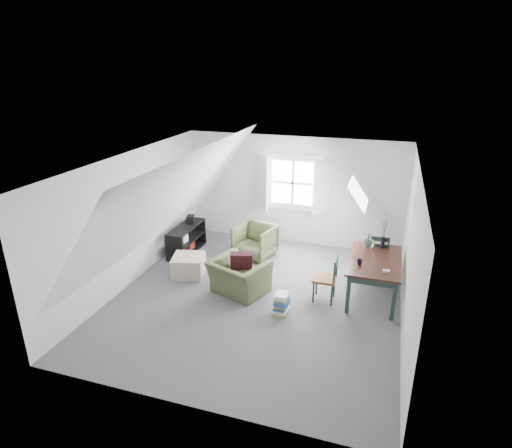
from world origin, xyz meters
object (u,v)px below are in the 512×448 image
(armchair_far, at_px, (255,256))
(dining_chair_near, at_px, (327,278))
(magazine_stack, at_px, (281,304))
(media_shelf, at_px, (186,241))
(armchair_near, at_px, (239,292))
(dining_table, at_px, (375,264))
(ottoman, at_px, (188,265))
(dining_chair_far, at_px, (377,255))

(armchair_far, distance_m, dining_chair_near, 2.29)
(dining_chair_near, relative_size, magazine_stack, 2.28)
(armchair_far, bearing_deg, media_shelf, -154.51)
(armchair_near, bearing_deg, media_shelf, -16.85)
(dining_table, height_order, magazine_stack, dining_table)
(dining_chair_near, bearing_deg, media_shelf, -129.82)
(dining_chair_near, height_order, media_shelf, dining_chair_near)
(dining_table, bearing_deg, dining_chair_near, -154.80)
(ottoman, xyz_separation_m, dining_chair_far, (3.60, 0.99, 0.30))
(ottoman, bearing_deg, dining_chair_near, -3.04)
(dining_chair_near, distance_m, magazine_stack, 0.97)
(dining_chair_far, height_order, media_shelf, dining_chair_far)
(media_shelf, bearing_deg, armchair_near, -39.18)
(armchair_far, relative_size, dining_chair_near, 0.94)
(dining_chair_near, bearing_deg, ottoman, -114.61)
(dining_chair_near, distance_m, media_shelf, 3.48)
(armchair_far, height_order, dining_chair_far, dining_chair_far)
(armchair_far, relative_size, media_shelf, 0.66)
(dining_table, relative_size, dining_chair_far, 1.58)
(dining_chair_far, bearing_deg, dining_chair_near, 59.48)
(dining_chair_far, relative_size, media_shelf, 0.79)
(dining_table, xyz_separation_m, dining_chair_near, (-0.79, -0.38, -0.21))
(dining_chair_far, height_order, dining_chair_near, dining_chair_far)
(dining_table, relative_size, magazine_stack, 4.05)
(ottoman, relative_size, dining_chair_far, 0.63)
(dining_chair_far, bearing_deg, dining_table, 93.02)
(armchair_far, relative_size, ottoman, 1.32)
(armchair_far, distance_m, ottoman, 1.61)
(ottoman, height_order, dining_chair_near, dining_chair_near)
(armchair_near, distance_m, magazine_stack, 1.06)
(armchair_far, height_order, ottoman, ottoman)
(ottoman, bearing_deg, armchair_far, 50.67)
(armchair_near, relative_size, ottoman, 1.62)
(dining_table, relative_size, dining_chair_near, 1.78)
(armchair_far, xyz_separation_m, ottoman, (-1.01, -1.23, 0.20))
(armchair_far, xyz_separation_m, dining_chair_near, (1.77, -1.38, 0.44))
(armchair_near, bearing_deg, ottoman, 3.83)
(armchair_far, distance_m, dining_table, 2.83)
(dining_chair_near, bearing_deg, dining_table, 94.02)
(armchair_near, height_order, magazine_stack, magazine_stack)
(dining_table, height_order, dining_chair_near, dining_chair_near)
(armchair_near, height_order, dining_chair_far, dining_chair_far)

